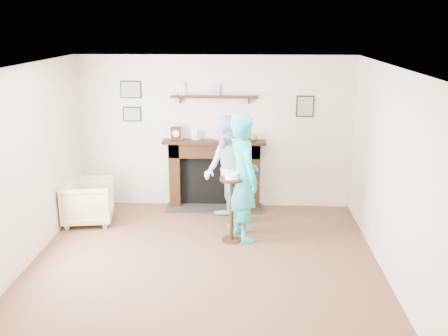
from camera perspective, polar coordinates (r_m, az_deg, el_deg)
The scene contains 6 objects.
ground at distance 6.27m, azimuth -2.52°, elevation -12.20°, with size 5.00×5.00×0.00m, color brown.
room_shell at distance 6.35m, azimuth -2.16°, elevation 3.86°, with size 4.54×5.02×2.52m.
armchair at distance 8.09m, azimuth -15.06°, elevation -5.97°, with size 0.72×0.74×0.67m, color tan.
man at distance 7.76m, azimuth 0.31°, elevation -6.35°, with size 0.81×0.63×1.67m, color silver.
woman at distance 7.28m, azimuth 2.13°, elevation -7.96°, with size 0.66×0.44×1.82m, color teal.
pedestal_table at distance 6.94m, azimuth 0.87°, elevation -3.32°, with size 0.33×0.33×1.07m.
Camera 1 is at (0.53, -5.48, 3.00)m, focal length 40.00 mm.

